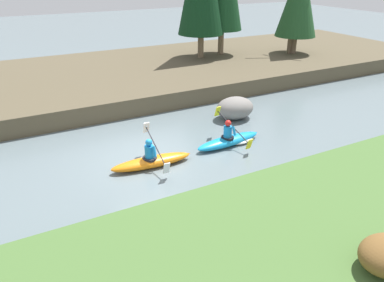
% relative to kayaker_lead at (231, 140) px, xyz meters
% --- Properties ---
extents(ground_plane, '(90.00, 90.00, 0.00)m').
position_rel_kayaker_lead_xyz_m(ground_plane, '(-3.08, 0.36, -0.20)').
color(ground_plane, slate).
extents(riverbank_far, '(44.00, 10.54, 0.83)m').
position_rel_kayaker_lead_xyz_m(riverbank_far, '(-3.08, 9.50, 0.22)').
color(riverbank_far, brown).
rests_on(riverbank_far, ground).
extents(bare_tree_mid_upstream, '(2.63, 2.59, 4.68)m').
position_rel_kayaker_lead_xyz_m(bare_tree_mid_upstream, '(9.90, 8.35, 2.84)').
color(bare_tree_mid_upstream, brown).
rests_on(bare_tree_mid_upstream, riverbank_far).
extents(kayaker_lead, '(2.79, 2.07, 1.20)m').
position_rel_kayaker_lead_xyz_m(kayaker_lead, '(0.00, 0.00, 0.00)').
color(kayaker_lead, '#1993D6').
rests_on(kayaker_lead, ground).
extents(kayaker_middle, '(2.79, 2.07, 1.20)m').
position_rel_kayaker_lead_xyz_m(kayaker_middle, '(-3.22, -0.19, 0.02)').
color(kayaker_middle, orange).
rests_on(kayaker_middle, ground).
extents(boulder_midstream, '(1.67, 1.31, 0.94)m').
position_rel_kayaker_lead_xyz_m(boulder_midstream, '(1.58, 2.13, 0.27)').
color(boulder_midstream, gray).
rests_on(boulder_midstream, ground).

